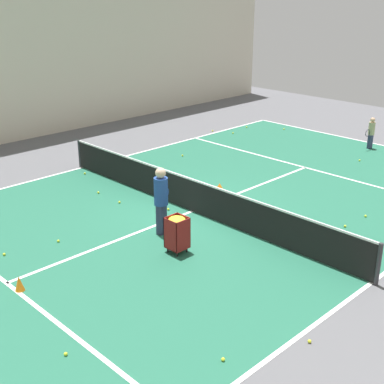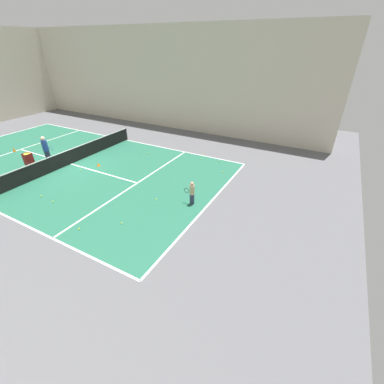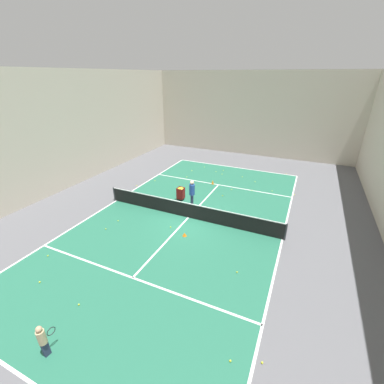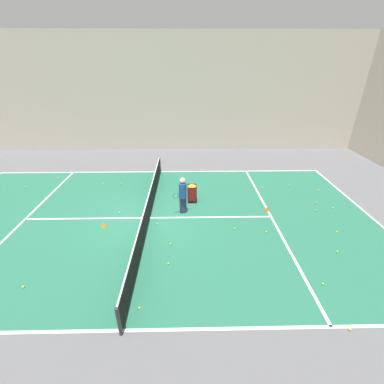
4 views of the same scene
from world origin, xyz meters
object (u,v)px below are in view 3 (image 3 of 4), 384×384
(coach_at_net, at_px, (192,191))
(tennis_net, at_px, (188,210))
(player_near_baseline, at_px, (43,339))
(ball_cart, at_px, (181,192))
(training_cone_0, at_px, (185,234))
(training_cone_1, at_px, (213,182))

(coach_at_net, bearing_deg, tennis_net, -3.02)
(player_near_baseline, bearing_deg, ball_cart, 12.78)
(player_near_baseline, xyz_separation_m, training_cone_0, (1.07, 7.64, -0.61))
(player_near_baseline, xyz_separation_m, coach_at_net, (-0.05, 11.09, 0.31))
(coach_at_net, bearing_deg, ball_cart, -132.29)
(player_near_baseline, relative_size, training_cone_0, 5.31)
(tennis_net, relative_size, coach_at_net, 6.35)
(tennis_net, distance_m, player_near_baseline, 9.53)
(training_cone_0, bearing_deg, coach_at_net, 108.05)
(tennis_net, xyz_separation_m, training_cone_0, (0.66, -1.88, -0.41))
(ball_cart, bearing_deg, coach_at_net, -22.75)
(training_cone_1, bearing_deg, tennis_net, -85.09)
(ball_cart, bearing_deg, training_cone_1, 73.65)
(tennis_net, relative_size, training_cone_1, 33.57)
(player_near_baseline, relative_size, training_cone_1, 3.68)
(coach_at_net, distance_m, ball_cart, 1.22)
(ball_cart, relative_size, training_cone_0, 3.93)
(coach_at_net, distance_m, training_cone_1, 4.12)
(coach_at_net, xyz_separation_m, training_cone_0, (1.12, -3.45, -0.93))
(coach_at_net, height_order, ball_cart, coach_at_net)
(coach_at_net, relative_size, training_cone_0, 7.61)
(training_cone_0, bearing_deg, ball_cart, 119.37)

